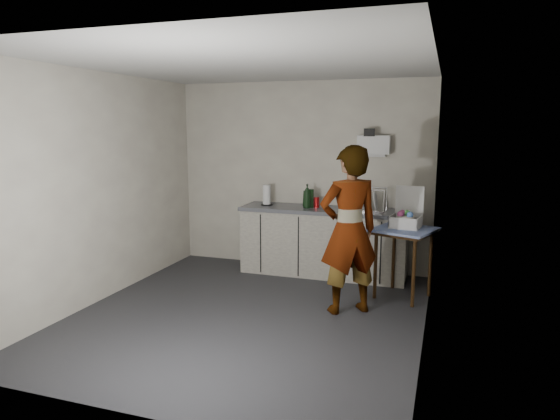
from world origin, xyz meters
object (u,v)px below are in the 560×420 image
(soap_bottle, at_px, (307,196))
(side_table, at_px, (404,237))
(kitchen_counter, at_px, (324,243))
(dish_rack, at_px, (370,205))
(bakery_box, at_px, (406,218))
(standing_man, at_px, (349,230))
(dark_bottle, at_px, (311,198))
(soda_can, at_px, (317,202))
(paper_towel, at_px, (267,196))

(soap_bottle, bearing_deg, side_table, -22.89)
(kitchen_counter, distance_m, dish_rack, 0.81)
(side_table, relative_size, bakery_box, 1.77)
(kitchen_counter, relative_size, bakery_box, 4.80)
(standing_man, relative_size, dark_bottle, 7.23)
(dish_rack, xyz_separation_m, bakery_box, (0.50, -0.53, -0.05))
(standing_man, height_order, soap_bottle, standing_man)
(soda_can, bearing_deg, side_table, -27.78)
(soap_bottle, bearing_deg, dish_rack, 4.04)
(side_table, bearing_deg, soap_bottle, 177.06)
(dish_rack, relative_size, bakery_box, 0.90)
(standing_man, bearing_deg, dark_bottle, -93.96)
(soap_bottle, height_order, dark_bottle, soap_bottle)
(kitchen_counter, distance_m, dark_bottle, 0.63)
(soda_can, bearing_deg, dish_rack, -1.82)
(soap_bottle, bearing_deg, dark_bottle, 38.54)
(paper_towel, bearing_deg, dark_bottle, -0.40)
(side_table, distance_m, dark_bottle, 1.45)
(standing_man, bearing_deg, dish_rack, -126.15)
(kitchen_counter, xyz_separation_m, dish_rack, (0.60, 0.02, 0.55))
(dark_bottle, bearing_deg, standing_man, -58.85)
(kitchen_counter, distance_m, side_table, 1.29)
(standing_man, bearing_deg, soda_can, -97.07)
(dark_bottle, relative_size, bakery_box, 0.53)
(soda_can, bearing_deg, paper_towel, -176.54)
(side_table, relative_size, soap_bottle, 2.59)
(dish_rack, bearing_deg, bakery_box, -46.35)
(standing_man, xyz_separation_m, soda_can, (-0.69, 1.30, 0.08))
(soda_can, bearing_deg, bakery_box, -24.29)
(kitchen_counter, height_order, soda_can, soda_can)
(dark_bottle, distance_m, paper_towel, 0.63)
(standing_man, bearing_deg, bakery_box, -160.15)
(standing_man, distance_m, soap_bottle, 1.47)
(dark_bottle, bearing_deg, soda_can, 35.40)
(paper_towel, bearing_deg, bakery_box, -14.86)
(soda_can, relative_size, bakery_box, 0.29)
(standing_man, distance_m, bakery_box, 0.92)
(kitchen_counter, height_order, paper_towel, paper_towel)
(soda_can, relative_size, dark_bottle, 0.55)
(standing_man, distance_m, dish_rack, 1.28)
(standing_man, distance_m, dark_bottle, 1.47)
(soda_can, relative_size, dish_rack, 0.33)
(kitchen_counter, height_order, soap_bottle, soap_bottle)
(side_table, distance_m, soda_can, 1.40)
(paper_towel, bearing_deg, soda_can, 3.46)
(standing_man, bearing_deg, soap_bottle, -91.80)
(dish_rack, bearing_deg, standing_man, -91.04)
(soap_bottle, xyz_separation_m, dark_bottle, (0.04, 0.03, -0.04))
(soap_bottle, relative_size, dish_rack, 0.76)
(bakery_box, bearing_deg, kitchen_counter, 162.66)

